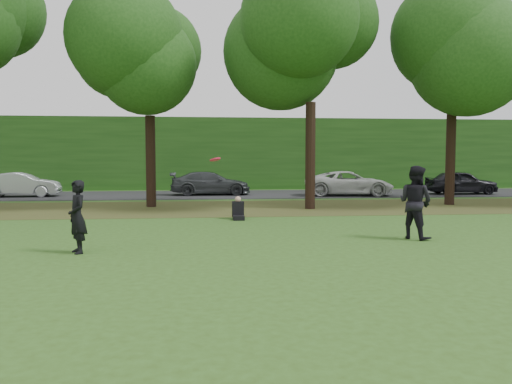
% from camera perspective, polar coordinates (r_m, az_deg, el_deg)
% --- Properties ---
extents(ground, '(120.00, 120.00, 0.00)m').
position_cam_1_polar(ground, '(9.33, -2.14, -9.98)').
color(ground, '#2F4C17').
rests_on(ground, ground).
extents(leaf_litter, '(60.00, 7.00, 0.01)m').
position_cam_1_polar(leaf_litter, '(22.16, -4.37, -1.84)').
color(leaf_litter, '#4C381B').
rests_on(leaf_litter, ground).
extents(street, '(70.00, 7.00, 0.02)m').
position_cam_1_polar(street, '(30.12, -4.79, -0.28)').
color(street, black).
rests_on(street, ground).
extents(far_hedge, '(70.00, 3.00, 5.00)m').
position_cam_1_polar(far_hedge, '(36.04, -5.01, 4.38)').
color(far_hedge, '#1C4513').
rests_on(far_hedge, ground).
extents(player_left, '(0.67, 0.75, 1.72)m').
position_cam_1_polar(player_left, '(12.41, -19.75, -2.68)').
color(player_left, black).
rests_on(player_left, ground).
extents(player_right, '(1.18, 1.24, 2.02)m').
position_cam_1_polar(player_right, '(14.42, 17.74, -1.14)').
color(player_right, black).
rests_on(player_right, ground).
extents(parked_cars, '(37.09, 3.87, 1.43)m').
position_cam_1_polar(parked_cars, '(29.04, -3.52, 0.96)').
color(parked_cars, black).
rests_on(parked_cars, street).
extents(frisbee, '(0.34, 0.33, 0.13)m').
position_cam_1_polar(frisbee, '(12.28, -4.68, 3.72)').
color(frisbee, '#EE1441').
rests_on(frisbee, ground).
extents(seated_person, '(0.42, 0.73, 0.83)m').
position_cam_1_polar(seated_person, '(18.15, -2.06, -2.15)').
color(seated_person, black).
rests_on(seated_person, ground).
extents(tree_line, '(55.30, 7.90, 12.31)m').
position_cam_1_polar(tree_line, '(22.67, -5.39, 18.26)').
color(tree_line, black).
rests_on(tree_line, ground).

